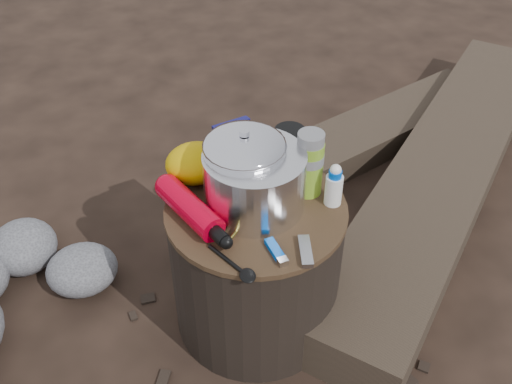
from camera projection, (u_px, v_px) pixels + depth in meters
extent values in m
plane|color=black|center=(256.00, 315.00, 1.79)|extent=(60.00, 60.00, 0.00)
cylinder|color=black|center=(256.00, 266.00, 1.65)|extent=(0.46, 0.46, 0.43)
cube|color=#352A20|center=(445.00, 171.00, 2.19)|extent=(1.58, 1.61, 0.16)
cube|color=#352A20|center=(358.00, 140.00, 2.39)|extent=(1.33, 0.72, 0.11)
cylinder|color=silver|center=(255.00, 181.00, 1.48)|extent=(0.25, 0.25, 0.15)
cylinder|color=silver|center=(245.00, 168.00, 1.48)|extent=(0.20, 0.20, 0.20)
cylinder|color=#7EAC28|center=(309.00, 164.00, 1.51)|extent=(0.07, 0.07, 0.18)
cylinder|color=black|center=(289.00, 149.00, 1.61)|extent=(0.08, 0.08, 0.12)
ellipsoid|color=#D8A803|center=(196.00, 163.00, 1.57)|extent=(0.16, 0.13, 0.11)
cube|color=#111059|center=(233.00, 144.00, 1.62)|extent=(0.11, 0.05, 0.13)
cube|color=blue|center=(275.00, 249.00, 1.39)|extent=(0.04, 0.09, 0.02)
cube|color=silver|center=(306.00, 251.00, 1.39)|extent=(0.05, 0.10, 0.01)
cylinder|color=white|center=(334.00, 187.00, 1.50)|extent=(0.04, 0.04, 0.11)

